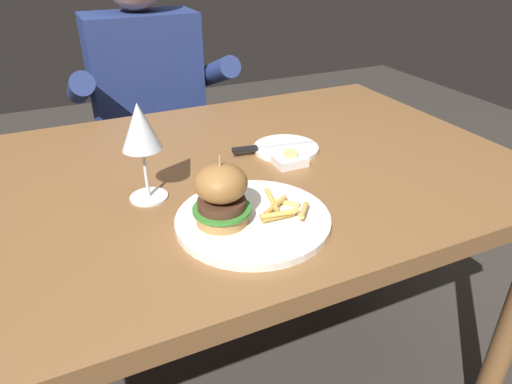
# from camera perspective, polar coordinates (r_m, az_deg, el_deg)

# --- Properties ---
(dining_table) EXTENTS (1.43, 0.86, 0.74)m
(dining_table) POSITION_cam_1_polar(r_m,az_deg,el_deg) (1.04, -6.22, -1.65)
(dining_table) COLOR brown
(dining_table) RESTS_ON ground
(main_plate) EXTENTS (0.28, 0.28, 0.01)m
(main_plate) POSITION_cam_1_polar(r_m,az_deg,el_deg) (0.82, -0.39, -3.48)
(main_plate) COLOR white
(main_plate) RESTS_ON dining_table
(burger_sandwich) EXTENTS (0.10, 0.10, 0.13)m
(burger_sandwich) POSITION_cam_1_polar(r_m,az_deg,el_deg) (0.78, -4.37, -0.30)
(burger_sandwich) COLOR #B78447
(burger_sandwich) RESTS_ON main_plate
(fries_pile) EXTENTS (0.10, 0.13, 0.02)m
(fries_pile) POSITION_cam_1_polar(r_m,az_deg,el_deg) (0.82, 3.14, -2.07)
(fries_pile) COLOR #EABC5B
(fries_pile) RESTS_ON main_plate
(wine_glass) EXTENTS (0.07, 0.07, 0.19)m
(wine_glass) POSITION_cam_1_polar(r_m,az_deg,el_deg) (0.86, -14.29, 7.53)
(wine_glass) COLOR silver
(wine_glass) RESTS_ON dining_table
(bread_plate) EXTENTS (0.16, 0.16, 0.01)m
(bread_plate) POSITION_cam_1_polar(r_m,az_deg,el_deg) (1.11, 3.76, 5.47)
(bread_plate) COLOR white
(bread_plate) RESTS_ON dining_table
(table_knife) EXTENTS (0.21, 0.04, 0.01)m
(table_knife) POSITION_cam_1_polar(r_m,az_deg,el_deg) (1.09, 1.29, 5.61)
(table_knife) COLOR silver
(table_knife) RESTS_ON bread_plate
(butter_dish) EXTENTS (0.07, 0.05, 0.04)m
(butter_dish) POSITION_cam_1_polar(r_m,az_deg,el_deg) (1.03, 4.28, 4.00)
(butter_dish) COLOR white
(butter_dish) RESTS_ON dining_table
(diner_person) EXTENTS (0.51, 0.36, 1.18)m
(diner_person) POSITION_cam_1_polar(r_m,az_deg,el_deg) (1.71, -12.85, 7.04)
(diner_person) COLOR #282833
(diner_person) RESTS_ON ground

